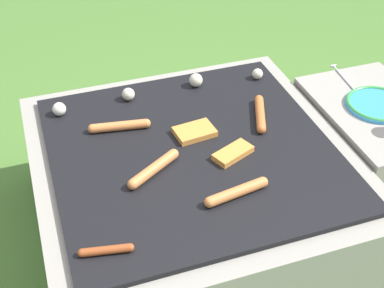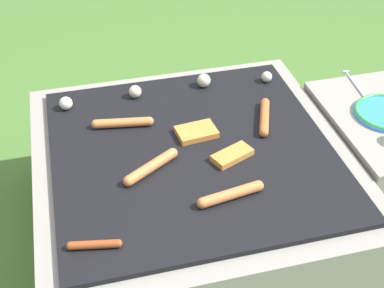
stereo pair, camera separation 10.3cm
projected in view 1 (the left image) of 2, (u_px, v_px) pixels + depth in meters
The scene contains 13 objects.
ground_plane at pixel (192, 233), 1.93m from camera, with size 14.00×14.00×0.00m, color #47702D.
grill at pixel (192, 194), 1.81m from camera, with size 0.99×0.99×0.39m.
side_ledge at pixel (367, 151), 1.99m from camera, with size 0.37×0.55×0.39m.
sausage_mid_left at pixel (260, 114), 1.81m from camera, with size 0.10×0.19×0.03m.
sausage_back_center at pixel (237, 192), 1.51m from camera, with size 0.21×0.06×0.03m.
sausage_back_right at pixel (119, 126), 1.75m from camera, with size 0.20×0.06×0.03m.
sausage_front_right at pixel (106, 250), 1.35m from camera, with size 0.14×0.04×0.02m.
sausage_front_center at pixel (154, 169), 1.59m from camera, with size 0.18×0.13×0.03m.
bread_slice_left at pixel (195, 132), 1.74m from camera, with size 0.14×0.10×0.02m.
bread_slice_center at pixel (233, 153), 1.65m from camera, with size 0.14×0.11×0.02m.
mushroom_row at pixel (157, 89), 1.91m from camera, with size 0.78×0.07×0.05m.
plate_colorful at pixel (378, 104), 1.86m from camera, with size 0.22×0.22×0.02m.
fork_utensil at pixel (344, 78), 2.01m from camera, with size 0.04×0.22×0.01m.
Camera 1 is at (-0.42, -1.24, 1.45)m, focal length 50.00 mm.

